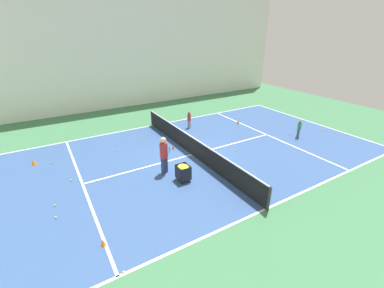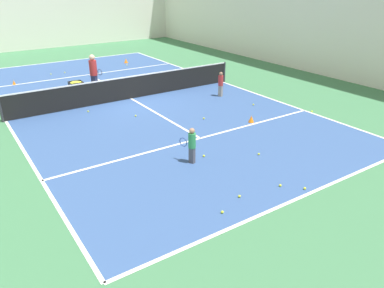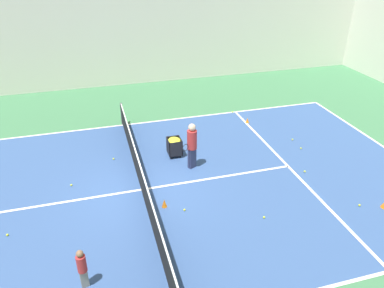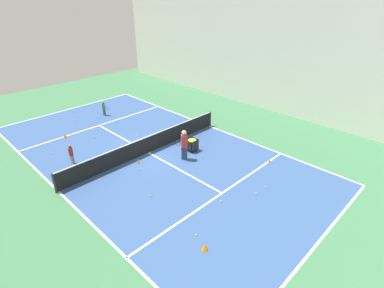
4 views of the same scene
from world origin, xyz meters
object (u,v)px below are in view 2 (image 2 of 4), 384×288
tennis_net (130,87)px  player_near_baseline (192,143)px  child_midcourt (221,82)px  ball_cart (76,86)px  coach_at_net (93,71)px  training_cone_1 (14,82)px  training_cone_0 (147,89)px

tennis_net → player_near_baseline: size_ratio=9.75×
child_midcourt → ball_cart: (-5.59, 3.58, -0.13)m
coach_at_net → ball_cart: size_ratio=2.39×
player_near_baseline → ball_cart: player_near_baseline is taller
player_near_baseline → training_cone_1: bearing=-5.8°
ball_cart → training_cone_0: 3.28m
tennis_net → coach_at_net: size_ratio=6.12×
training_cone_1 → tennis_net: bearing=-54.5°
child_midcourt → training_cone_1: bearing=33.5°
player_near_baseline → coach_at_net: bearing=-20.3°
player_near_baseline → ball_cart: 8.53m
child_midcourt → ball_cart: bearing=45.5°
tennis_net → player_near_baseline: bearing=-100.4°
coach_at_net → child_midcourt: 6.07m
tennis_net → child_midcourt: child_midcourt is taller
coach_at_net → training_cone_0: size_ratio=6.45×
child_midcourt → training_cone_1: child_midcourt is taller
training_cone_0 → training_cone_1: 7.16m
training_cone_1 → ball_cart: bearing=-63.0°
coach_at_net → ball_cart: 1.22m
tennis_net → training_cone_1: bearing=125.5°
child_midcourt → ball_cart: size_ratio=1.54×
training_cone_0 → training_cone_1: (-5.10, 5.03, -0.02)m
tennis_net → coach_at_net: coach_at_net is taller
tennis_net → player_near_baseline: player_near_baseline is taller
tennis_net → ball_cart: size_ratio=14.61×
coach_at_net → child_midcourt: bearing=23.3°
player_near_baseline → training_cone_0: (2.39, 7.43, -0.50)m
coach_at_net → ball_cart: (-1.03, -0.41, -0.50)m
tennis_net → training_cone_0: tennis_net is taller
player_near_baseline → child_midcourt: (4.90, 4.92, 0.02)m
player_near_baseline → coach_at_net: size_ratio=0.63×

